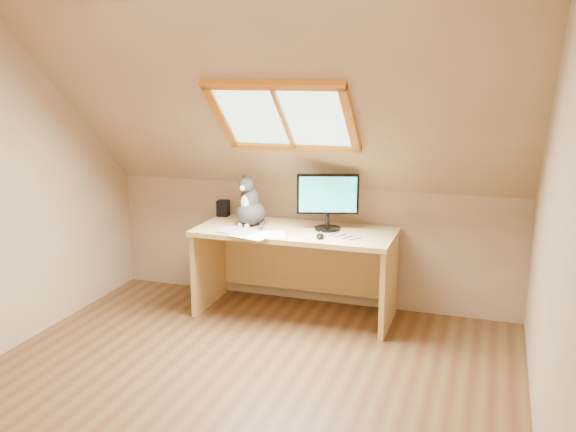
% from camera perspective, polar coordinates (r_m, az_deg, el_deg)
% --- Properties ---
extents(ground, '(3.50, 3.50, 0.00)m').
position_cam_1_polar(ground, '(4.10, -5.15, -15.58)').
color(ground, brown).
rests_on(ground, ground).
extents(room_shell, '(3.52, 3.52, 2.41)m').
position_cam_1_polar(room_shell, '(3.56, -6.21, 4.37)').
color(room_shell, tan).
rests_on(room_shell, ground).
extents(desk, '(1.57, 0.69, 0.72)m').
position_cam_1_polar(desk, '(5.18, 0.86, -3.39)').
color(desk, tan).
rests_on(desk, ground).
extents(monitor, '(0.47, 0.20, 0.44)m').
position_cam_1_polar(monitor, '(4.99, 3.55, 1.61)').
color(monitor, black).
rests_on(monitor, desk).
extents(cat, '(0.29, 0.33, 0.43)m').
position_cam_1_polar(cat, '(5.17, -3.36, 0.85)').
color(cat, '#3F3B38').
rests_on(cat, desk).
extents(desk_speaker, '(0.10, 0.10, 0.14)m').
position_cam_1_polar(desk_speaker, '(5.52, -5.78, 0.69)').
color(desk_speaker, black).
rests_on(desk_speaker, desk).
extents(graphics_tablet, '(0.33, 0.28, 0.01)m').
position_cam_1_polar(graphics_tablet, '(4.98, -4.49, -1.38)').
color(graphics_tablet, '#B2B2B7').
rests_on(graphics_tablet, desk).
extents(mouse, '(0.08, 0.12, 0.03)m').
position_cam_1_polar(mouse, '(4.80, 2.87, -1.79)').
color(mouse, black).
rests_on(mouse, desk).
extents(papers, '(0.35, 0.30, 0.01)m').
position_cam_1_polar(papers, '(4.88, -2.35, -1.70)').
color(papers, white).
rests_on(papers, desk).
extents(cables, '(0.51, 0.26, 0.01)m').
position_cam_1_polar(cables, '(4.86, 3.89, -1.77)').
color(cables, silver).
rests_on(cables, desk).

